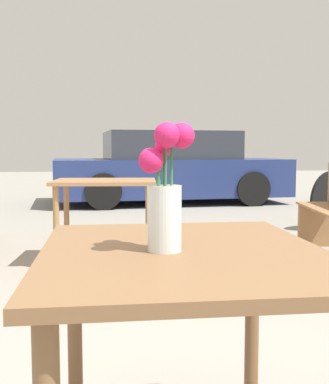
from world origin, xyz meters
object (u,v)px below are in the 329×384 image
object	(u,v)px
flower_vase	(165,195)
table_back	(105,194)
parked_car	(169,169)
table_front	(183,288)

from	to	relation	value
flower_vase	table_back	bearing A→B (deg)	93.93
flower_vase	parked_car	distance (m)	7.69
table_back	parked_car	distance (m)	4.83
flower_vase	table_back	size ratio (longest dim) A/B	0.37
flower_vase	parked_car	world-z (taller)	parked_car
flower_vase	table_back	xyz separation A→B (m)	(-0.20, 2.94, -0.27)
table_front	parked_car	xyz separation A→B (m)	(0.85, 7.61, 0.01)
table_front	flower_vase	size ratio (longest dim) A/B	2.70
table_front	parked_car	world-z (taller)	parked_car
table_front	parked_car	size ratio (longest dim) A/B	0.21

